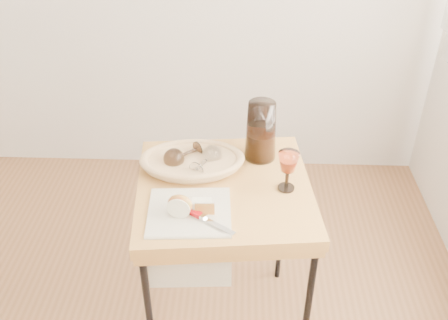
# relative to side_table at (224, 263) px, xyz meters

# --- Properties ---
(side_table) EXTENTS (0.66, 0.66, 0.77)m
(side_table) POSITION_rel_side_table_xyz_m (0.00, 0.00, 0.00)
(side_table) COLOR brown
(side_table) RESTS_ON floor
(tea_towel) EXTENTS (0.28, 0.26, 0.01)m
(tea_towel) POSITION_rel_side_table_xyz_m (-0.11, -0.15, 0.39)
(tea_towel) COLOR #EFE5CF
(tea_towel) RESTS_ON side_table
(bread_basket) EXTENTS (0.35, 0.26, 0.05)m
(bread_basket) POSITION_rel_side_table_xyz_m (-0.12, 0.10, 0.41)
(bread_basket) COLOR #A57C40
(bread_basket) RESTS_ON side_table
(goblet_lying_a) EXTENTS (0.14, 0.14, 0.08)m
(goblet_lying_a) POSITION_rel_side_table_xyz_m (-0.15, 0.11, 0.44)
(goblet_lying_a) COLOR #4F3A28
(goblet_lying_a) RESTS_ON bread_basket
(goblet_lying_b) EXTENTS (0.12, 0.14, 0.07)m
(goblet_lying_b) POSITION_rel_side_table_xyz_m (-0.07, 0.08, 0.43)
(goblet_lying_b) COLOR white
(goblet_lying_b) RESTS_ON bread_basket
(pitcher) EXTENTS (0.20, 0.26, 0.27)m
(pitcher) POSITION_rel_side_table_xyz_m (0.13, 0.19, 0.50)
(pitcher) COLOR black
(pitcher) RESTS_ON side_table
(wine_goblet) EXTENTS (0.08, 0.08, 0.15)m
(wine_goblet) POSITION_rel_side_table_xyz_m (0.21, -0.01, 0.46)
(wine_goblet) COLOR white
(wine_goblet) RESTS_ON side_table
(apple_half) EXTENTS (0.09, 0.05, 0.07)m
(apple_half) POSITION_rel_side_table_xyz_m (-0.13, -0.16, 0.43)
(apple_half) COLOR #C03D26
(apple_half) RESTS_ON tea_towel
(apple_wedge) EXTENTS (0.06, 0.04, 0.04)m
(apple_wedge) POSITION_rel_side_table_xyz_m (-0.07, -0.15, 0.41)
(apple_wedge) COLOR white
(apple_wedge) RESTS_ON tea_towel
(table_knife) EXTENTS (0.18, 0.14, 0.02)m
(table_knife) POSITION_rel_side_table_xyz_m (-0.05, -0.19, 0.40)
(table_knife) COLOR silver
(table_knife) RESTS_ON tea_towel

